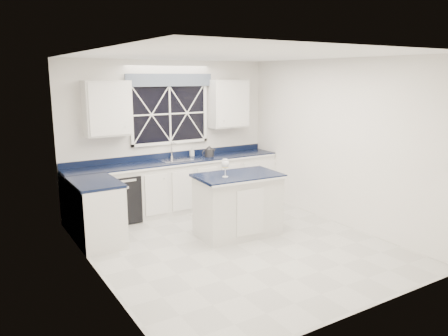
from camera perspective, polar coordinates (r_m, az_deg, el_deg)
ground at (r=6.51m, az=1.60°, el=-9.93°), size 4.50×4.50×0.00m
back_wall at (r=8.08m, az=-7.15°, el=4.23°), size 4.00×0.10×2.70m
base_cabinets at (r=7.71m, az=-7.77°, el=-2.99°), size 3.99×1.60×0.90m
countertop at (r=7.89m, az=-6.16°, el=0.89°), size 3.98×0.64×0.04m
dishwasher at (r=7.61m, az=-13.57°, el=-3.74°), size 0.60×0.58×0.82m
window at (r=7.99m, az=-7.10°, el=7.61°), size 1.65×0.09×1.26m
upper_cabinets at (r=7.88m, az=-6.73°, el=8.06°), size 3.10×0.34×0.90m
faucet at (r=8.03m, az=-6.79°, el=2.37°), size 0.05×0.20×0.30m
island at (r=6.76m, az=1.81°, el=-4.76°), size 1.33×0.85×0.96m
rug at (r=7.76m, az=1.60°, el=-6.17°), size 1.48×0.96×0.02m
kettle at (r=8.17m, az=-1.96°, el=2.15°), size 0.29×0.18×0.20m
wine_glass at (r=6.41m, az=0.16°, el=0.44°), size 0.11×0.11×0.27m
soap_bottle at (r=8.24m, az=-4.22°, el=2.13°), size 0.08×0.09×0.16m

